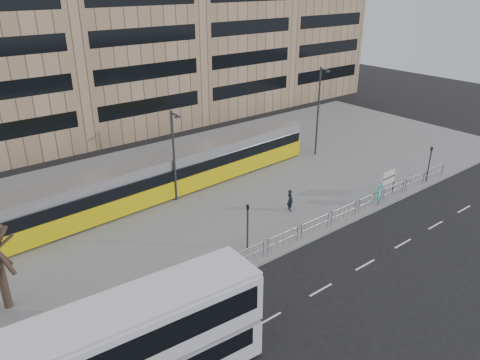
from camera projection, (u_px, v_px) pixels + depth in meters
ground at (296, 249)px, 30.42m from camera, size 120.00×120.00×0.00m
plaza at (194, 188)px, 38.97m from camera, size 64.00×24.00×0.15m
kerb at (295, 247)px, 30.42m from camera, size 64.00×0.25×0.17m
building_row at (87, 10)px, 50.66m from camera, size 70.40×18.40×31.20m
pedestrian_barrier at (312, 223)px, 31.53m from camera, size 32.07×0.07×1.10m
road_markings at (355, 271)px, 28.12m from camera, size 62.00×0.12×0.01m
double_decker_bus at (126, 350)px, 18.75m from camera, size 11.84×3.58×4.67m
tram at (173, 173)px, 37.43m from camera, size 27.83×4.26×3.27m
station_sign at (389, 179)px, 36.93m from camera, size 1.82×0.13×2.09m
ad_panel at (379, 193)px, 35.56m from camera, size 0.85×0.39×1.67m
pedestrian at (290, 200)px, 34.74m from camera, size 0.56×0.70×1.68m
traffic_light_west at (248, 221)px, 29.45m from camera, size 0.23×0.25×3.10m
traffic_light_east at (430, 160)px, 39.29m from camera, size 0.18×0.21×3.10m
lamp_post_west at (174, 152)px, 35.15m from camera, size 0.45×1.04×7.18m
lamp_post_east at (319, 108)px, 44.24m from camera, size 0.45×1.04×8.52m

